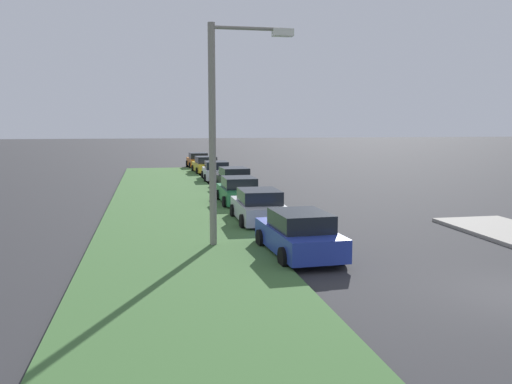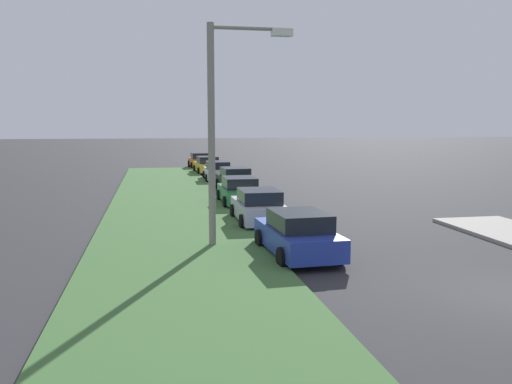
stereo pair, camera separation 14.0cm
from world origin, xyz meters
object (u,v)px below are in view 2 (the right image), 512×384
(parked_car_blue, at_px, (298,234))
(streetlight, at_px, (222,119))
(parked_car_white, at_px, (218,171))
(parked_car_yellow, at_px, (207,165))
(parked_car_silver, at_px, (259,207))
(parked_car_black, at_px, (235,179))
(parked_car_orange, at_px, (200,161))
(parked_car_green, at_px, (239,191))

(parked_car_blue, xyz_separation_m, streetlight, (1.73, 2.19, 3.67))
(parked_car_white, bearing_deg, parked_car_blue, -179.09)
(parked_car_white, relative_size, parked_car_yellow, 0.99)
(parked_car_blue, bearing_deg, parked_car_silver, -1.56)
(parked_car_black, bearing_deg, parked_car_silver, 173.66)
(parked_car_orange, bearing_deg, streetlight, 174.57)
(parked_car_yellow, relative_size, parked_car_orange, 1.01)
(parked_car_white, relative_size, parked_car_orange, 1.00)
(parked_car_silver, height_order, parked_car_orange, same)
(parked_car_white, bearing_deg, streetlight, 175.07)
(parked_car_blue, relative_size, parked_car_green, 1.02)
(streetlight, bearing_deg, parked_car_black, -10.13)
(parked_car_black, height_order, streetlight, streetlight)
(parked_car_green, bearing_deg, parked_car_silver, 179.81)
(parked_car_white, height_order, parked_car_yellow, same)
(parked_car_blue, height_order, streetlight, streetlight)
(parked_car_green, xyz_separation_m, streetlight, (-9.55, 2.10, 3.67))
(parked_car_black, relative_size, parked_car_orange, 1.01)
(parked_car_black, relative_size, parked_car_yellow, 1.00)
(parked_car_blue, bearing_deg, parked_car_black, -4.73)
(parked_car_blue, relative_size, parked_car_silver, 1.01)
(parked_car_green, xyz_separation_m, parked_car_black, (6.11, -0.70, 0.00))
(parked_car_silver, distance_m, parked_car_orange, 29.60)
(parked_car_silver, xyz_separation_m, parked_car_yellow, (23.62, -0.18, 0.00))
(parked_car_blue, distance_m, parked_car_green, 11.29)
(parked_car_black, xyz_separation_m, parked_car_orange, (18.05, 0.67, 0.00))
(parked_car_green, xyz_separation_m, parked_car_orange, (24.16, -0.03, 0.00))
(parked_car_silver, distance_m, streetlight, 5.89)
(parked_car_white, distance_m, parked_car_orange, 12.17)
(parked_car_silver, height_order, streetlight, streetlight)
(parked_car_green, height_order, streetlight, streetlight)
(parked_car_black, relative_size, parked_car_white, 1.01)
(parked_car_silver, bearing_deg, parked_car_black, -3.05)
(parked_car_yellow, relative_size, streetlight, 0.59)
(parked_car_blue, relative_size, streetlight, 0.58)
(parked_car_blue, relative_size, parked_car_black, 1.00)
(parked_car_blue, xyz_separation_m, parked_car_green, (11.28, 0.09, 0.00))
(parked_car_green, bearing_deg, parked_car_blue, -179.42)
(parked_car_orange, bearing_deg, parked_car_black, -179.70)
(parked_car_silver, relative_size, parked_car_yellow, 0.98)
(parked_car_blue, xyz_separation_m, parked_car_black, (17.39, -0.61, 0.00))
(parked_car_blue, bearing_deg, parked_car_orange, -2.63)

